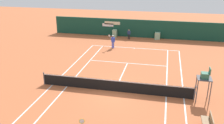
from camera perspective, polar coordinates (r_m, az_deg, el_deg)
ground_plane at (r=20.12m, az=0.93°, el=-6.04°), size 80.00×80.00×0.01m
tennis_net at (r=19.39m, az=0.59°, el=-5.44°), size 12.10×0.10×1.07m
sponsor_back_wall at (r=35.08m, az=6.37°, el=7.61°), size 25.00×1.02×2.48m
umpire_chair at (r=18.79m, az=20.62°, el=-3.52°), size 1.00×1.00×2.58m
player_bench at (r=16.19m, az=21.36°, el=-12.73°), size 0.54×1.44×0.88m
player_on_baseline at (r=29.93m, az=0.18°, el=4.98°), size 0.74×0.66×1.81m
ball_kid_left_post at (r=34.06m, az=3.92°, el=6.57°), size 0.45×0.22×1.36m
tennis_ball_near_service_line at (r=21.52m, az=12.11°, el=-4.58°), size 0.07×0.07×0.07m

